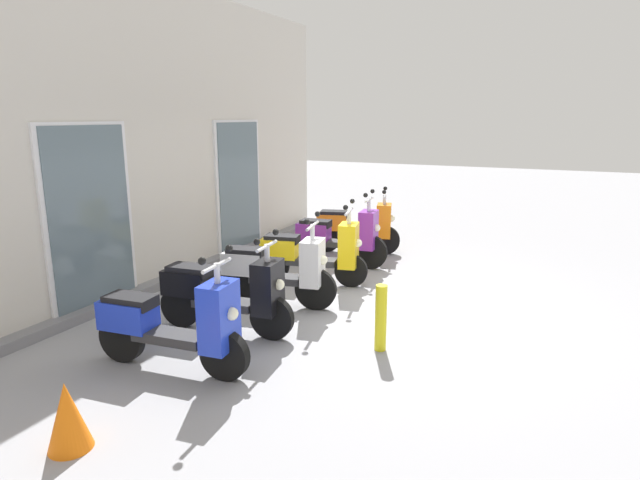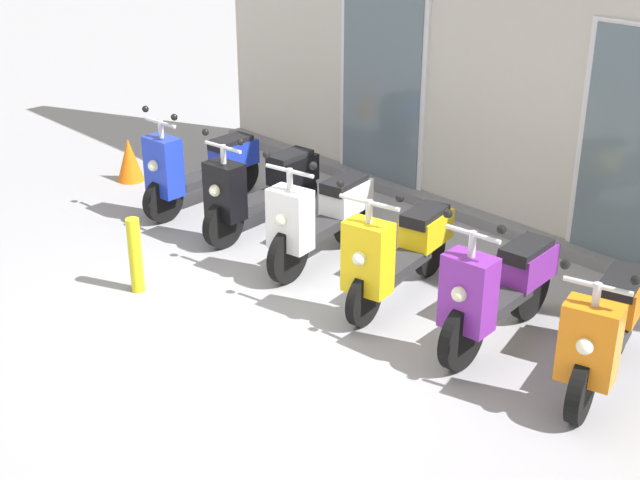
# 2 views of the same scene
# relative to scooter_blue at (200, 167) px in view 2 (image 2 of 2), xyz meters

# --- Properties ---
(ground_plane) EXTENTS (40.00, 40.00, 0.00)m
(ground_plane) POSITION_rel_scooter_blue_xyz_m (2.47, -1.09, -0.47)
(ground_plane) COLOR #939399
(storefront_facade) EXTENTS (8.57, 0.50, 4.16)m
(storefront_facade) POSITION_rel_scooter_blue_xyz_m (2.47, 2.10, 1.54)
(storefront_facade) COLOR beige
(storefront_facade) RESTS_ON ground_plane
(scooter_blue) EXTENTS (0.54, 1.62, 1.22)m
(scooter_blue) POSITION_rel_scooter_blue_xyz_m (0.00, 0.00, 0.00)
(scooter_blue) COLOR black
(scooter_blue) RESTS_ON ground_plane
(scooter_black) EXTENTS (0.57, 1.62, 1.17)m
(scooter_black) POSITION_rel_scooter_blue_xyz_m (0.96, 0.07, 0.01)
(scooter_black) COLOR black
(scooter_black) RESTS_ON ground_plane
(scooter_white) EXTENTS (0.66, 1.55, 1.20)m
(scooter_white) POSITION_rel_scooter_blue_xyz_m (1.94, -0.01, 0.02)
(scooter_white) COLOR black
(scooter_white) RESTS_ON ground_plane
(scooter_yellow) EXTENTS (0.72, 1.59, 1.22)m
(scooter_yellow) POSITION_rel_scooter_blue_xyz_m (2.96, -0.04, 0.01)
(scooter_yellow) COLOR black
(scooter_yellow) RESTS_ON ground_plane
(scooter_purple) EXTENTS (0.53, 1.59, 1.24)m
(scooter_purple) POSITION_rel_scooter_blue_xyz_m (3.99, -0.00, 0.02)
(scooter_purple) COLOR black
(scooter_purple) RESTS_ON ground_plane
(scooter_orange) EXTENTS (0.72, 1.50, 1.16)m
(scooter_orange) POSITION_rel_scooter_blue_xyz_m (4.90, 0.05, 0.01)
(scooter_orange) COLOR black
(scooter_orange) RESTS_ON ground_plane
(curb_bollard) EXTENTS (0.12, 0.12, 0.70)m
(curb_bollard) POSITION_rel_scooter_blue_xyz_m (1.26, -1.62, -0.12)
(curb_bollard) COLOR yellow
(curb_bollard) RESTS_ON ground_plane
(traffic_cone) EXTENTS (0.32, 0.32, 0.52)m
(traffic_cone) POSITION_rel_scooter_blue_xyz_m (-1.29, -0.12, -0.21)
(traffic_cone) COLOR orange
(traffic_cone) RESTS_ON ground_plane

